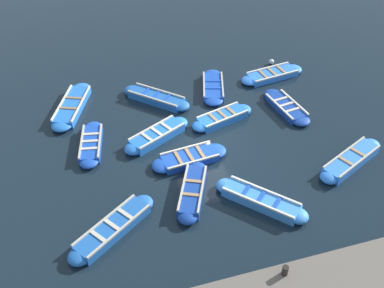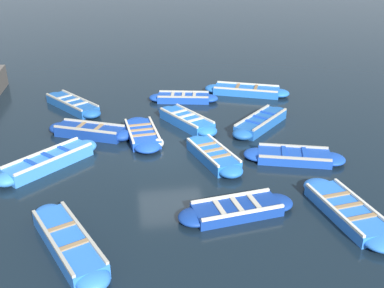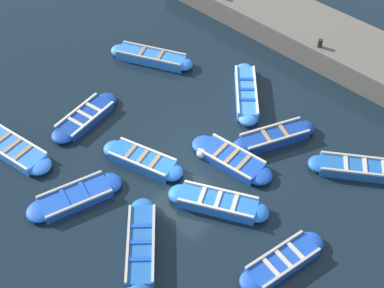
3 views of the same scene
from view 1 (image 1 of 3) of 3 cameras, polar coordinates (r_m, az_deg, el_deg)
ground_plane at (r=20.10m, az=1.79°, el=0.22°), size 120.00×120.00×0.00m
boat_stern_in at (r=17.60m, az=0.07°, el=-6.04°), size 3.38×2.09×0.46m
boat_tucked at (r=20.22m, az=-4.46°, el=1.11°), size 2.31×3.46×0.46m
boat_alongside at (r=22.48m, az=11.89°, el=4.64°), size 3.40×1.37×0.35m
boat_outer_right at (r=22.78m, az=-14.99°, el=4.68°), size 4.13×2.43×0.41m
boat_drifting at (r=20.25m, az=-12.68°, el=0.01°), size 3.28×1.40×0.38m
boat_far_corner at (r=19.06m, az=-0.31°, el=-1.78°), size 1.29×3.43×0.38m
boat_centre at (r=21.27m, az=3.87°, el=3.35°), size 1.67×3.34×0.43m
boat_broadside at (r=22.62m, az=-4.57°, el=5.85°), size 3.16×3.21×0.45m
boat_mid_row at (r=20.04m, az=19.55°, el=-1.97°), size 2.30×3.79×0.46m
boat_outer_left at (r=24.85m, az=10.13°, el=8.66°), size 1.47×3.77×0.38m
boat_near_quay at (r=16.65m, az=-10.02°, el=-10.49°), size 2.90×3.68×0.43m
boat_end_of_row at (r=17.47m, az=8.74°, el=-7.08°), size 3.30×3.12×0.47m
boat_inner_gap at (r=23.50m, az=2.69°, el=7.25°), size 3.52×1.90×0.36m
bollard_mid_north at (r=14.41m, az=11.74°, el=-15.45°), size 0.20×0.20×0.35m
buoy_orange_near at (r=26.09m, az=10.06°, el=10.25°), size 0.29×0.29×0.29m
buoy_yellow_far at (r=19.66m, az=1.96°, el=-0.18°), size 0.36×0.36×0.36m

